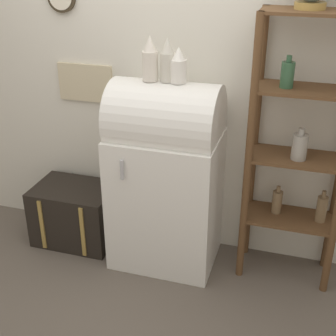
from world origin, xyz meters
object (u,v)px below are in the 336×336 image
object	(u,v)px
refrigerator	(166,175)
suitcase_trunk	(76,214)
vase_center	(168,61)
vase_right	(178,66)
vase_left	(150,60)

from	to	relation	value
refrigerator	suitcase_trunk	size ratio (longest dim) A/B	2.21
vase_center	suitcase_trunk	bearing A→B (deg)	179.08
suitcase_trunk	vase_center	world-z (taller)	vase_center
vase_center	vase_right	size ratio (longest dim) A/B	1.24
refrigerator	vase_left	bearing A→B (deg)	-174.63
vase_center	refrigerator	bearing A→B (deg)	-155.22
vase_left	vase_right	distance (m)	0.19
vase_left	vase_center	distance (m)	0.11
refrigerator	suitcase_trunk	world-z (taller)	refrigerator
refrigerator	vase_center	distance (m)	0.80
refrigerator	suitcase_trunk	xyz separation A→B (m)	(-0.76, 0.02, -0.47)
vase_left	refrigerator	bearing A→B (deg)	5.37
suitcase_trunk	vase_center	size ratio (longest dim) A/B	2.23
vase_center	vase_left	bearing A→B (deg)	-172.28
suitcase_trunk	vase_center	distance (m)	1.49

